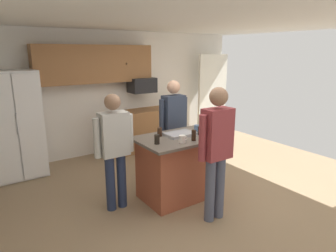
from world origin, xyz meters
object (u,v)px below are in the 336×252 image
object	(u,v)px
person_guest_right	(114,145)
glass_stout_tall	(157,139)
person_guest_by_door	(173,122)
serving_tray	(180,134)
kitchen_island	(179,166)
refrigerator	(14,125)
glass_pilsner	(200,131)
glass_dark_ale	(194,135)
glass_short_whisky	(160,132)
mug_blue_stoneware	(182,139)
microwave_over_range	(142,85)
tumbler_amber	(213,131)
mug_ceramic_white	(197,128)
person_host_foreground	(217,145)

from	to	relation	value
person_guest_right	glass_stout_tall	size ratio (longest dim) A/B	12.51
person_guest_by_door	serving_tray	xyz separation A→B (m)	(-0.34, -0.66, -0.01)
person_guest_by_door	person_guest_right	bearing A→B (deg)	-40.20
kitchen_island	glass_stout_tall	size ratio (longest dim) A/B	9.59
refrigerator	glass_pilsner	bearing A→B (deg)	-46.03
glass_pilsner	glass_dark_ale	distance (m)	0.32
glass_short_whisky	mug_blue_stoneware	bearing A→B (deg)	-79.46
person_guest_by_door	mug_blue_stoneware	distance (m)	1.10
microwave_over_range	kitchen_island	xyz separation A→B (m)	(-0.69, -2.35, -0.97)
tumbler_amber	refrigerator	bearing A→B (deg)	133.75
person_guest_right	microwave_over_range	bearing A→B (deg)	64.67
refrigerator	mug_ceramic_white	world-z (taller)	refrigerator
person_guest_by_door	glass_pilsner	distance (m)	0.80
person_guest_right	tumbler_amber	world-z (taller)	person_guest_right
microwave_over_range	person_host_foreground	size ratio (longest dim) A/B	0.32
glass_pilsner	glass_short_whisky	bearing A→B (deg)	153.09
person_guest_by_door	mug_blue_stoneware	xyz separation A→B (m)	(-0.53, -0.97, 0.02)
tumbler_amber	mug_blue_stoneware	size ratio (longest dim) A/B	1.08
mug_blue_stoneware	serving_tray	distance (m)	0.36
microwave_over_range	mug_ceramic_white	bearing A→B (deg)	-96.69
refrigerator	mug_ceramic_white	distance (m)	3.15
refrigerator	person_guest_by_door	world-z (taller)	refrigerator
kitchen_island	glass_dark_ale	world-z (taller)	glass_dark_ale
refrigerator	mug_ceramic_white	bearing A→B (deg)	-42.08
glass_dark_ale	microwave_over_range	bearing A→B (deg)	76.40
kitchen_island	glass_short_whisky	xyz separation A→B (m)	(-0.22, 0.19, 0.53)
microwave_over_range	person_guest_by_door	xyz separation A→B (m)	(-0.30, -1.64, -0.47)
microwave_over_range	glass_pilsner	xyz separation A→B (m)	(-0.37, -2.43, -0.44)
refrigerator	kitchen_island	distance (m)	2.97
person_host_foreground	glass_stout_tall	size ratio (longest dim) A/B	13.42
tumbler_amber	kitchen_island	bearing A→B (deg)	152.40
microwave_over_range	glass_dark_ale	bearing A→B (deg)	-103.60
tumbler_amber	glass_dark_ale	xyz separation A→B (m)	(-0.39, -0.03, 0.00)
person_host_foreground	mug_ceramic_white	size ratio (longest dim) A/B	14.18
tumbler_amber	glass_pilsner	bearing A→B (deg)	130.36
glass_stout_tall	glass_dark_ale	xyz separation A→B (m)	(0.51, -0.16, 0.01)
refrigerator	microwave_over_range	xyz separation A→B (m)	(2.60, 0.12, 0.52)
refrigerator	mug_blue_stoneware	distance (m)	3.06
microwave_over_range	person_guest_right	bearing A→B (deg)	-127.25
glass_short_whisky	glass_dark_ale	bearing A→B (deg)	-58.57
glass_short_whisky	glass_stout_tall	distance (m)	0.38
tumbler_amber	glass_stout_tall	distance (m)	0.91
person_guest_by_door	mug_blue_stoneware	world-z (taller)	person_guest_by_door
mug_ceramic_white	glass_stout_tall	distance (m)	0.91
person_guest_by_door	glass_short_whisky	xyz separation A→B (m)	(-0.61, -0.52, 0.03)
mug_blue_stoneware	glass_short_whisky	bearing A→B (deg)	100.54
microwave_over_range	tumbler_amber	xyz separation A→B (m)	(-0.24, -2.58, -0.43)
microwave_over_range	kitchen_island	distance (m)	2.63
refrigerator	person_guest_by_door	size ratio (longest dim) A/B	1.10
person_host_foreground	glass_pilsner	world-z (taller)	person_host_foreground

